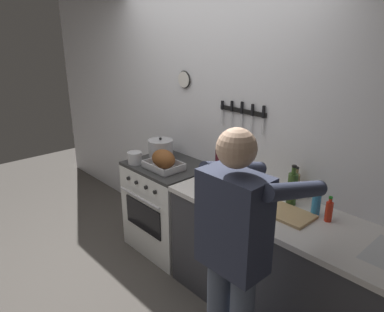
% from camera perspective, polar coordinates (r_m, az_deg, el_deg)
% --- Properties ---
extents(ground_plane, '(8.00, 8.00, 0.00)m').
position_cam_1_polar(ground_plane, '(3.28, -15.40, -21.52)').
color(ground_plane, '#4C4742').
extents(wall_back, '(6.00, 0.13, 2.60)m').
position_cam_1_polar(wall_back, '(3.40, 3.12, 5.49)').
color(wall_back, silver).
rests_on(wall_back, ground).
extents(counter_block, '(2.03, 0.65, 0.90)m').
position_cam_1_polar(counter_block, '(2.81, 15.94, -17.47)').
color(counter_block, '#38383D').
rests_on(counter_block, ground).
extents(stove, '(0.76, 0.67, 0.90)m').
position_cam_1_polar(stove, '(3.62, -3.69, -8.01)').
color(stove, white).
rests_on(stove, ground).
extents(person_cook, '(0.51, 0.63, 1.66)m').
position_cam_1_polar(person_cook, '(2.08, 6.81, -14.66)').
color(person_cook, '#4C566B').
rests_on(person_cook, ground).
extents(roasting_pan, '(0.35, 0.26, 0.18)m').
position_cam_1_polar(roasting_pan, '(3.30, -4.56, -0.69)').
color(roasting_pan, '#B7B7BC').
rests_on(roasting_pan, stove).
extents(stock_pot, '(0.25, 0.25, 0.22)m').
position_cam_1_polar(stock_pot, '(3.57, -5.00, 1.08)').
color(stock_pot, '#B7B7BC').
rests_on(stock_pot, stove).
extents(saucepan, '(0.14, 0.14, 0.11)m').
position_cam_1_polar(saucepan, '(3.48, -9.08, -0.29)').
color(saucepan, '#B7B7BC').
rests_on(saucepan, stove).
extents(cutting_board, '(0.36, 0.24, 0.02)m').
position_cam_1_polar(cutting_board, '(2.60, 14.73, -8.80)').
color(cutting_board, tan).
rests_on(cutting_board, counter_block).
extents(bottle_olive_oil, '(0.07, 0.07, 0.30)m').
position_cam_1_polar(bottle_olive_oil, '(2.71, 15.63, -4.94)').
color(bottle_olive_oil, '#385623').
rests_on(bottle_olive_oil, counter_block).
extents(bottle_dish_soap, '(0.06, 0.06, 0.23)m').
position_cam_1_polar(bottle_dish_soap, '(2.62, 19.17, -6.94)').
color(bottle_dish_soap, '#338CCC').
rests_on(bottle_dish_soap, counter_block).
extents(bottle_hot_sauce, '(0.05, 0.05, 0.18)m').
position_cam_1_polar(bottle_hot_sauce, '(2.58, 20.94, -8.18)').
color(bottle_hot_sauce, red).
rests_on(bottle_hot_sauce, counter_block).
extents(bottle_vinegar, '(0.06, 0.06, 0.25)m').
position_cam_1_polar(bottle_vinegar, '(2.82, 16.12, -4.50)').
color(bottle_vinegar, '#997F4C').
rests_on(bottle_vinegar, counter_block).
extents(bottle_wine_red, '(0.08, 0.08, 0.31)m').
position_cam_1_polar(bottle_wine_red, '(3.11, 4.40, -1.02)').
color(bottle_wine_red, '#47141E').
rests_on(bottle_wine_red, counter_block).
extents(bottle_cooking_oil, '(0.07, 0.07, 0.27)m').
position_cam_1_polar(bottle_cooking_oil, '(2.86, 8.27, -3.39)').
color(bottle_cooking_oil, gold).
rests_on(bottle_cooking_oil, counter_block).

